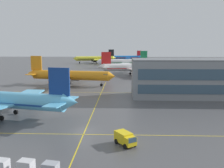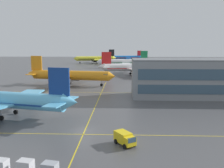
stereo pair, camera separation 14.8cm
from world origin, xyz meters
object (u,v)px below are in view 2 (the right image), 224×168
at_px(airliner_front_gate, 2,100).
at_px(service_truck_red_van, 125,138).
at_px(airliner_far_right_stand, 95,58).
at_px(baggage_cart_row_second, 0,166).
at_px(baggage_cart_row_middle, 25,167).
at_px(airliner_distant_taxiway, 127,57).
at_px(airliner_second_row, 69,75).
at_px(airliner_far_left_stand, 123,62).
at_px(airliner_third_row, 135,67).

relative_size(airliner_front_gate, service_truck_red_van, 8.43).
distance_m(airliner_far_right_stand, service_truck_red_van, 190.17).
distance_m(baggage_cart_row_second, baggage_cart_row_middle, 3.34).
height_order(airliner_front_gate, service_truck_red_van, airliner_front_gate).
xyz_separation_m(airliner_distant_taxiway, baggage_cart_row_middle, (-17.31, -234.23, -2.50)).
xyz_separation_m(airliner_second_row, service_truck_red_van, (22.11, -62.69, -2.86)).
height_order(airliner_far_left_stand, baggage_cart_row_second, airliner_far_left_stand).
distance_m(airliner_far_right_stand, baggage_cart_row_middle, 199.08).
distance_m(airliner_front_gate, service_truck_red_van, 32.13).
height_order(airliner_second_row, baggage_cart_row_second, airliner_second_row).
distance_m(airliner_front_gate, airliner_distant_taxiway, 210.85).
bearing_deg(airliner_far_right_stand, airliner_second_row, -88.87).
xyz_separation_m(airliner_third_row, service_truck_red_van, (-6.15, -98.88, -3.12)).
bearing_deg(airliner_far_left_stand, baggage_cart_row_second, -96.16).
bearing_deg(airliner_second_row, airliner_far_left_stand, 74.37).
bearing_deg(baggage_cart_row_second, airliner_third_row, 78.41).
relative_size(airliner_front_gate, baggage_cart_row_second, 13.07).
distance_m(airliner_far_left_stand, baggage_cart_row_second, 153.77).
distance_m(airliner_front_gate, airliner_second_row, 47.32).
height_order(airliner_third_row, baggage_cart_row_middle, airliner_third_row).
distance_m(airliner_second_row, airliner_far_left_stand, 83.15).
relative_size(airliner_second_row, airliner_far_right_stand, 0.99).
bearing_deg(airliner_third_row, airliner_front_gate, -112.25).
height_order(service_truck_red_van, baggage_cart_row_second, service_truck_red_van).
bearing_deg(airliner_front_gate, airliner_distant_taxiway, 81.18).
bearing_deg(baggage_cart_row_middle, airliner_far_left_stand, 85.08).
relative_size(airliner_distant_taxiway, service_truck_red_van, 7.46).
bearing_deg(airliner_far_right_stand, airliner_front_gate, -91.09).
bearing_deg(airliner_distant_taxiway, airliner_front_gate, -98.82).
relative_size(airliner_far_left_stand, baggage_cart_row_second, 13.53).
distance_m(airliner_far_right_stand, baggage_cart_row_second, 198.83).
distance_m(airliner_distant_taxiway, service_truck_red_van, 224.13).
distance_m(airliner_front_gate, airliner_far_left_stand, 130.13).
distance_m(airliner_third_row, airliner_far_left_stand, 44.28).
height_order(airliner_front_gate, airliner_third_row, airliner_third_row).
height_order(airliner_front_gate, baggage_cart_row_second, airliner_front_gate).
xyz_separation_m(airliner_second_row, airliner_third_row, (28.26, 36.19, 0.26)).
distance_m(airliner_far_left_stand, baggage_cart_row_middle, 153.52).
bearing_deg(airliner_third_row, airliner_far_right_stand, 108.93).
xyz_separation_m(airliner_front_gate, airliner_far_left_stand, (28.17, 127.05, 0.11)).
xyz_separation_m(airliner_far_left_stand, service_truck_red_van, (-0.29, -142.77, -2.93)).
distance_m(airliner_third_row, baggage_cart_row_second, 111.29).
height_order(airliner_far_left_stand, airliner_far_right_stand, airliner_far_right_stand).
bearing_deg(airliner_distant_taxiway, airliner_third_row, -89.22).
distance_m(airliner_far_left_stand, airliner_far_right_stand, 52.11).
xyz_separation_m(airliner_distant_taxiway, service_truck_red_van, (-4.44, -224.07, -2.33)).
bearing_deg(airliner_third_row, airliner_far_left_stand, 97.60).
xyz_separation_m(airliner_second_row, baggage_cart_row_second, (5.91, -72.77, -3.03)).
xyz_separation_m(airliner_second_row, airliner_far_right_stand, (-2.48, 125.86, 0.08)).
distance_m(airliner_far_right_stand, airliner_distant_taxiway, 45.89).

